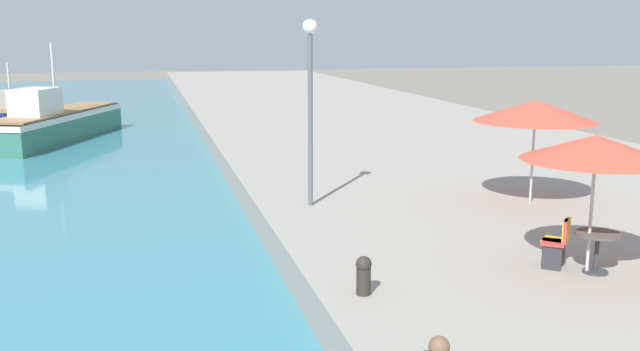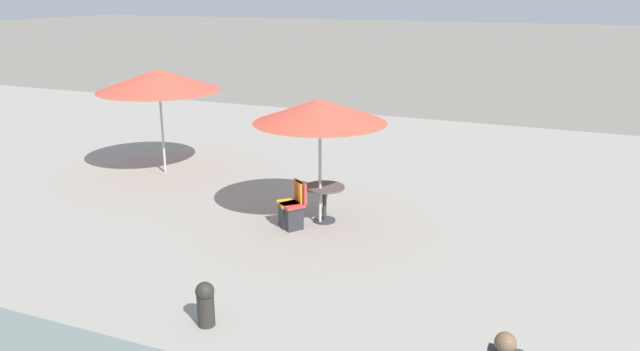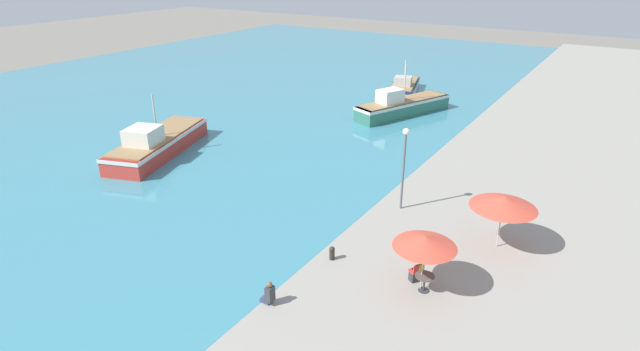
{
  "view_description": "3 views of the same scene",
  "coord_description": "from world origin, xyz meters",
  "px_view_note": "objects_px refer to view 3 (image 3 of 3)",
  "views": [
    {
      "loc": [
        -2.61,
        0.92,
        5.02
      ],
      "look_at": [
        1.5,
        17.54,
        1.6
      ],
      "focal_mm": 40.0,
      "sensor_mm": 36.0,
      "label": 1
    },
    {
      "loc": [
        -5.73,
        7.08,
        5.3
      ],
      "look_at": [
        4.98,
        11.62,
        1.8
      ],
      "focal_mm": 35.0,
      "sensor_mm": 36.0,
      "label": 2
    },
    {
      "loc": [
        10.57,
        -4.85,
        13.41
      ],
      "look_at": [
        -4.0,
        18.0,
        1.4
      ],
      "focal_mm": 28.0,
      "sensor_mm": 36.0,
      "label": 3
    }
  ],
  "objects_px": {
    "cafe_umbrella_white": "(504,202)",
    "cafe_chair_right": "(415,274)",
    "lamppost": "(404,155)",
    "fishing_boat_far": "(404,86)",
    "cafe_umbrella_pink": "(425,242)",
    "person_at_quay": "(269,294)",
    "cafe_table": "(425,280)",
    "cafe_chair_left": "(417,274)",
    "fishing_boat_near": "(157,143)",
    "fishing_boat_mid": "(402,105)",
    "mooring_bollard": "(332,253)"
  },
  "relations": [
    {
      "from": "cafe_umbrella_white",
      "to": "cafe_chair_right",
      "type": "bearing_deg",
      "value": -115.48
    },
    {
      "from": "cafe_chair_right",
      "to": "lamppost",
      "type": "xyz_separation_m",
      "value": [
        -3.22,
        5.81,
        2.77
      ]
    },
    {
      "from": "fishing_boat_far",
      "to": "cafe_umbrella_pink",
      "type": "bearing_deg",
      "value": -81.24
    },
    {
      "from": "fishing_boat_far",
      "to": "person_at_quay",
      "type": "xyz_separation_m",
      "value": [
        10.12,
        -36.08,
        0.54
      ]
    },
    {
      "from": "cafe_umbrella_pink",
      "to": "cafe_table",
      "type": "height_order",
      "value": "cafe_umbrella_pink"
    },
    {
      "from": "cafe_table",
      "to": "cafe_chair_left",
      "type": "relative_size",
      "value": 0.88
    },
    {
      "from": "fishing_boat_far",
      "to": "cafe_chair_left",
      "type": "xyz_separation_m",
      "value": [
        14.44,
        -31.51,
        0.4
      ]
    },
    {
      "from": "fishing_boat_far",
      "to": "cafe_chair_right",
      "type": "distance_m",
      "value": 34.72
    },
    {
      "from": "cafe_umbrella_pink",
      "to": "cafe_chair_right",
      "type": "bearing_deg",
      "value": 138.8
    },
    {
      "from": "fishing_boat_far",
      "to": "cafe_chair_left",
      "type": "bearing_deg",
      "value": -81.44
    },
    {
      "from": "lamppost",
      "to": "cafe_umbrella_pink",
      "type": "bearing_deg",
      "value": -59.45
    },
    {
      "from": "fishing_boat_near",
      "to": "cafe_umbrella_pink",
      "type": "bearing_deg",
      "value": -33.35
    },
    {
      "from": "cafe_umbrella_pink",
      "to": "fishing_boat_far",
      "type": "bearing_deg",
      "value": 114.82
    },
    {
      "from": "fishing_boat_mid",
      "to": "cafe_chair_left",
      "type": "relative_size",
      "value": 11.07
    },
    {
      "from": "fishing_boat_mid",
      "to": "cafe_table",
      "type": "relative_size",
      "value": 12.59
    },
    {
      "from": "cafe_chair_right",
      "to": "person_at_quay",
      "type": "distance_m",
      "value": 6.16
    },
    {
      "from": "cafe_umbrella_white",
      "to": "person_at_quay",
      "type": "height_order",
      "value": "cafe_umbrella_white"
    },
    {
      "from": "person_at_quay",
      "to": "lamppost",
      "type": "relative_size",
      "value": 0.23
    },
    {
      "from": "fishing_boat_near",
      "to": "mooring_bollard",
      "type": "relative_size",
      "value": 15.89
    },
    {
      "from": "fishing_boat_mid",
      "to": "cafe_chair_left",
      "type": "distance_m",
      "value": 26.51
    },
    {
      "from": "fishing_boat_near",
      "to": "cafe_umbrella_white",
      "type": "relative_size",
      "value": 3.43
    },
    {
      "from": "cafe_table",
      "to": "person_at_quay",
      "type": "height_order",
      "value": "person_at_quay"
    },
    {
      "from": "fishing_boat_near",
      "to": "cafe_umbrella_pink",
      "type": "relative_size",
      "value": 4.04
    },
    {
      "from": "cafe_table",
      "to": "cafe_chair_right",
      "type": "relative_size",
      "value": 0.88
    },
    {
      "from": "cafe_chair_right",
      "to": "person_at_quay",
      "type": "relative_size",
      "value": 0.87
    },
    {
      "from": "fishing_boat_mid",
      "to": "fishing_boat_near",
      "type": "bearing_deg",
      "value": -99.36
    },
    {
      "from": "cafe_table",
      "to": "cafe_chair_left",
      "type": "bearing_deg",
      "value": 134.55
    },
    {
      "from": "cafe_umbrella_pink",
      "to": "cafe_table",
      "type": "distance_m",
      "value": 1.75
    },
    {
      "from": "cafe_chair_left",
      "to": "cafe_chair_right",
      "type": "distance_m",
      "value": 0.13
    },
    {
      "from": "fishing_boat_near",
      "to": "cafe_umbrella_pink",
      "type": "xyz_separation_m",
      "value": [
        22.75,
        -5.93,
        2.16
      ]
    },
    {
      "from": "cafe_chair_right",
      "to": "fishing_boat_near",
      "type": "bearing_deg",
      "value": 111.4
    },
    {
      "from": "person_at_quay",
      "to": "lamppost",
      "type": "distance_m",
      "value": 10.66
    },
    {
      "from": "fishing_boat_far",
      "to": "mooring_bollard",
      "type": "height_order",
      "value": "fishing_boat_far"
    },
    {
      "from": "lamppost",
      "to": "mooring_bollard",
      "type": "bearing_deg",
      "value": -95.17
    },
    {
      "from": "cafe_umbrella_white",
      "to": "lamppost",
      "type": "height_order",
      "value": "lamppost"
    },
    {
      "from": "fishing_boat_mid",
      "to": "cafe_umbrella_white",
      "type": "distance_m",
      "value": 23.72
    },
    {
      "from": "cafe_umbrella_white",
      "to": "lamppost",
      "type": "bearing_deg",
      "value": 167.98
    },
    {
      "from": "person_at_quay",
      "to": "mooring_bollard",
      "type": "bearing_deg",
      "value": 83.55
    },
    {
      "from": "person_at_quay",
      "to": "cafe_chair_left",
      "type": "bearing_deg",
      "value": 46.58
    },
    {
      "from": "fishing_boat_mid",
      "to": "person_at_quay",
      "type": "xyz_separation_m",
      "value": [
        7.01,
        -28.53,
        0.32
      ]
    },
    {
      "from": "fishing_boat_near",
      "to": "cafe_chair_right",
      "type": "height_order",
      "value": "fishing_boat_near"
    },
    {
      "from": "cafe_chair_left",
      "to": "mooring_bollard",
      "type": "height_order",
      "value": "cafe_chair_left"
    },
    {
      "from": "cafe_umbrella_white",
      "to": "cafe_table",
      "type": "height_order",
      "value": "cafe_umbrella_white"
    },
    {
      "from": "cafe_umbrella_pink",
      "to": "fishing_boat_near",
      "type": "bearing_deg",
      "value": 165.4
    },
    {
      "from": "cafe_chair_right",
      "to": "cafe_umbrella_white",
      "type": "bearing_deg",
      "value": 9.87
    },
    {
      "from": "fishing_boat_near",
      "to": "cafe_chair_right",
      "type": "xyz_separation_m",
      "value": [
        22.31,
        -5.54,
        0.21
      ]
    },
    {
      "from": "fishing_boat_near",
      "to": "cafe_chair_left",
      "type": "relative_size",
      "value": 11.42
    },
    {
      "from": "cafe_chair_right",
      "to": "lamppost",
      "type": "distance_m",
      "value": 7.19
    },
    {
      "from": "cafe_umbrella_white",
      "to": "lamppost",
      "type": "relative_size",
      "value": 0.66
    },
    {
      "from": "cafe_table",
      "to": "lamppost",
      "type": "distance_m",
      "value": 7.73
    }
  ]
}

